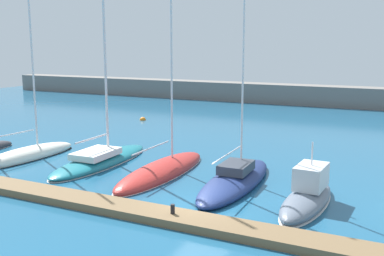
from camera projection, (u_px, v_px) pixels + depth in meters
The scene contains 10 objects.
ground_plane at pixel (200, 208), 22.49m from camera, with size 120.00×120.00×0.00m, color #1E567A.
dock_pier at pixel (180, 219), 20.58m from camera, with size 46.18×1.67×0.39m, color brown.
breakwater_seawall at pixel (338, 96), 59.15m from camera, with size 108.00×3.34×2.62m, color slate.
sailboat_ivory_second at pixel (27, 155), 32.23m from camera, with size 2.55×8.53×16.05m.
sailboat_teal_third at pixel (101, 158), 30.90m from camera, with size 3.18×10.28×18.04m.
sailboat_red_fourth at pixel (162, 171), 28.40m from camera, with size 2.59×10.09×16.76m.
sailboat_navy_fifth at pixel (235, 179), 26.16m from camera, with size 2.88×9.87×19.22m.
motorboat_slate_sixth at pixel (308, 196), 22.82m from camera, with size 2.20×6.70×3.40m.
mooring_buoy_orange at pixel (143, 120), 48.66m from camera, with size 0.66×0.66×0.66m, color orange.
dock_bollard at pixel (173, 209), 20.67m from camera, with size 0.20×0.20×0.44m, color black.
Camera 1 is at (9.14, -19.37, 7.95)m, focal length 42.69 mm.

